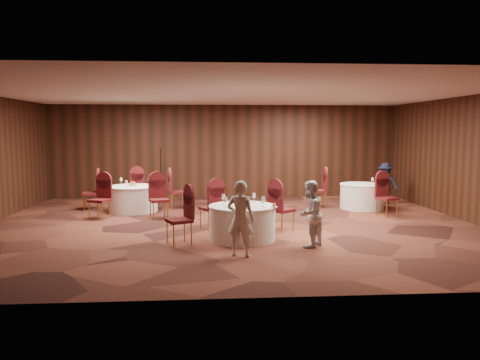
{
  "coord_description": "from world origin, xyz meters",
  "views": [
    {
      "loc": [
        -0.63,
        -11.24,
        2.31
      ],
      "look_at": [
        0.2,
        0.2,
        1.1
      ],
      "focal_mm": 35.0,
      "sensor_mm": 36.0,
      "label": 1
    }
  ],
  "objects": [
    {
      "name": "chairs_main",
      "position": [
        -0.2,
        -0.92,
        0.5
      ],
      "size": [
        3.01,
        2.18,
        1.0
      ],
      "color": "#3C0C13",
      "rests_on": "ground"
    },
    {
      "name": "table_left",
      "position": [
        -2.73,
        2.21,
        0.38
      ],
      "size": [
        1.41,
        1.41,
        0.74
      ],
      "color": "silver",
      "rests_on": "ground"
    },
    {
      "name": "table_main",
      "position": [
        0.13,
        -1.52,
        0.38
      ],
      "size": [
        1.42,
        1.42,
        0.74
      ],
      "color": "silver",
      "rests_on": "ground"
    },
    {
      "name": "table_right",
      "position": [
        4.0,
        2.24,
        0.38
      ],
      "size": [
        1.32,
        1.32,
        0.74
      ],
      "color": "silver",
      "rests_on": "ground"
    },
    {
      "name": "tabletop_main",
      "position": [
        0.31,
        -1.58,
        0.84
      ],
      "size": [
        1.14,
        0.99,
        0.22
      ],
      "color": "silver",
      "rests_on": "table_main"
    },
    {
      "name": "chairs_left",
      "position": [
        -2.71,
        2.21,
        0.5
      ],
      "size": [
        3.11,
        3.06,
        1.0
      ],
      "color": "#3C0C13",
      "rests_on": "ground"
    },
    {
      "name": "tabletop_left",
      "position": [
        -2.74,
        2.21,
        0.82
      ],
      "size": [
        0.91,
        0.87,
        0.22
      ],
      "color": "silver",
      "rests_on": "table_left"
    },
    {
      "name": "woman_b",
      "position": [
        1.42,
        -2.2,
        0.66
      ],
      "size": [
        0.8,
        0.82,
        1.33
      ],
      "primitive_type": "imported",
      "rotation": [
        0.0,
        0.0,
        4.01
      ],
      "color": "silver",
      "rests_on": "ground"
    },
    {
      "name": "room_shell",
      "position": [
        0.0,
        0.0,
        1.96
      ],
      "size": [
        12.0,
        12.0,
        12.0
      ],
      "color": "silver",
      "rests_on": "ground"
    },
    {
      "name": "chairs_right",
      "position": [
        3.51,
        1.81,
        0.5
      ],
      "size": [
        2.12,
        2.26,
        1.0
      ],
      "color": "#3C0C13",
      "rests_on": "ground"
    },
    {
      "name": "woman_a",
      "position": [
        -0.01,
        -2.82,
        0.71
      ],
      "size": [
        0.6,
        0.49,
        1.41
      ],
      "primitive_type": "imported",
      "rotation": [
        0.0,
        0.0,
        2.8
      ],
      "color": "silver",
      "rests_on": "ground"
    },
    {
      "name": "mic_stand",
      "position": [
        -2.1,
        3.97,
        0.52
      ],
      "size": [
        0.24,
        0.24,
        1.75
      ],
      "color": "black",
      "rests_on": "ground"
    },
    {
      "name": "man_c",
      "position": [
        5.05,
        3.13,
        0.65
      ],
      "size": [
        0.96,
        0.92,
        1.31
      ],
      "primitive_type": "imported",
      "rotation": [
        0.0,
        0.0,
        5.57
      ],
      "color": "black",
      "rests_on": "ground"
    },
    {
      "name": "tabletop_right",
      "position": [
        4.22,
        2.01,
        0.9
      ],
      "size": [
        0.08,
        0.08,
        0.22
      ],
      "color": "silver",
      "rests_on": "table_right"
    },
    {
      "name": "ground",
      "position": [
        0.0,
        0.0,
        0.0
      ],
      "size": [
        12.0,
        12.0,
        0.0
      ],
      "primitive_type": "plane",
      "color": "black",
      "rests_on": "ground"
    }
  ]
}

